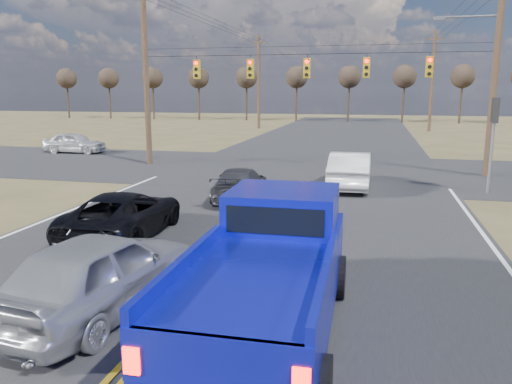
% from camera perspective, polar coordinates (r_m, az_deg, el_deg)
% --- Properties ---
extents(ground, '(160.00, 160.00, 0.00)m').
position_cam_1_polar(ground, '(9.97, -8.99, -13.50)').
color(ground, brown).
rests_on(ground, ground).
extents(road_main, '(14.00, 120.00, 0.02)m').
position_cam_1_polar(road_main, '(19.13, 2.36, -1.11)').
color(road_main, '#28282B').
rests_on(road_main, ground).
extents(road_cross, '(120.00, 12.00, 0.02)m').
position_cam_1_polar(road_cross, '(26.89, 5.61, 2.54)').
color(road_cross, '#28282B').
rests_on(road_cross, ground).
extents(signal_gantry, '(19.60, 4.83, 10.00)m').
position_cam_1_polar(signal_gantry, '(26.30, 6.88, 13.39)').
color(signal_gantry, '#473323').
rests_on(signal_gantry, ground).
extents(utility_poles, '(19.60, 58.32, 10.00)m').
position_cam_1_polar(utility_poles, '(25.59, 5.54, 13.83)').
color(utility_poles, '#473323').
rests_on(utility_poles, ground).
extents(treeline, '(87.00, 117.80, 7.40)m').
position_cam_1_polar(treeline, '(35.49, 7.83, 13.91)').
color(treeline, '#33261C').
rests_on(treeline, ground).
extents(pickup_truck, '(2.53, 6.18, 2.31)m').
position_cam_1_polar(pickup_truck, '(8.71, 1.54, -9.14)').
color(pickup_truck, black).
rests_on(pickup_truck, ground).
extents(silver_suv, '(2.54, 4.96, 1.62)m').
position_cam_1_polar(silver_suv, '(10.03, -17.31, -8.74)').
color(silver_suv, '#95979C').
rests_on(silver_suv, ground).
extents(black_suv, '(2.45, 4.90, 1.33)m').
position_cam_1_polar(black_suv, '(15.00, -14.89, -2.44)').
color(black_suv, black).
rests_on(black_suv, ground).
extents(white_car_queue, '(1.68, 4.82, 1.59)m').
position_cam_1_polar(white_car_queue, '(22.09, 10.71, 2.51)').
color(white_car_queue, silver).
rests_on(white_car_queue, ground).
extents(dgrey_car_queue, '(2.25, 4.51, 1.26)m').
position_cam_1_polar(dgrey_car_queue, '(19.33, -1.86, 0.92)').
color(dgrey_car_queue, '#333438').
rests_on(dgrey_car_queue, ground).
extents(cross_car_west, '(1.78, 4.18, 1.41)m').
position_cam_1_polar(cross_car_west, '(35.95, -20.02, 5.31)').
color(cross_car_west, silver).
rests_on(cross_car_west, ground).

